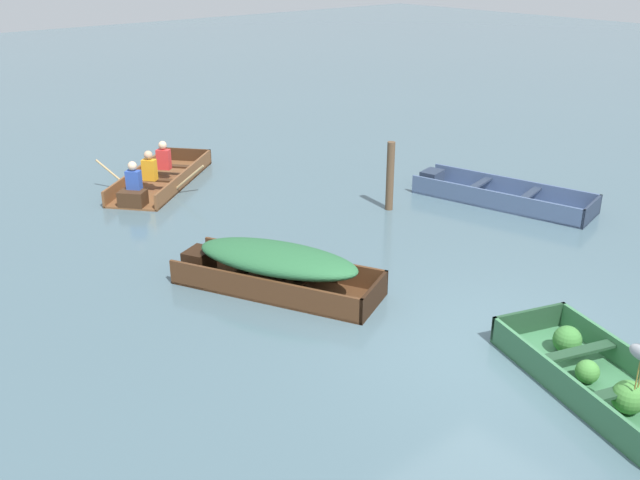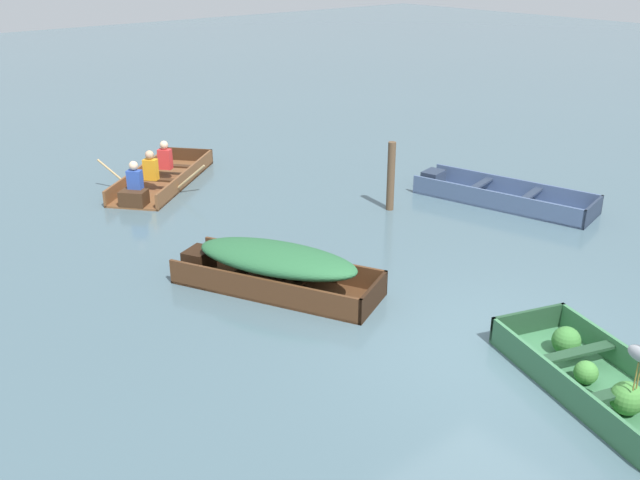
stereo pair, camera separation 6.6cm
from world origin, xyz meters
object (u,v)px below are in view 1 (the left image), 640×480
Objects in this scene: skiff_slate_blue_near_moored at (495,195)px; rowboat_wooden_brown_with_crew at (157,178)px; dinghy_green_foreground at (605,382)px; mooring_post at (390,176)px; skiff_dark_varnish_mid_moored at (275,264)px.

skiff_slate_blue_near_moored is 1.12× the size of rowboat_wooden_brown_with_crew.
dinghy_green_foreground is at bearing -132.52° from skiff_slate_blue_near_moored.
dinghy_green_foreground reaches higher than skiff_slate_blue_near_moored.
skiff_dark_varnish_mid_moored is at bearing -160.80° from mooring_post.
rowboat_wooden_brown_with_crew is 5.06m from mooring_post.
dinghy_green_foreground is 0.81× the size of skiff_slate_blue_near_moored.
skiff_slate_blue_near_moored is at bearing -47.66° from rowboat_wooden_brown_with_crew.
mooring_post is at bearing -56.27° from rowboat_wooden_brown_with_crew.
skiff_dark_varnish_mid_moored is at bearing -100.38° from rowboat_wooden_brown_with_crew.
rowboat_wooden_brown_with_crew is (-0.27, 10.19, 0.04)m from dinghy_green_foreground.
rowboat_wooden_brown_with_crew is at bearing 132.34° from skiff_slate_blue_near_moored.
mooring_post is at bearing 19.20° from skiff_dark_varnish_mid_moored.
dinghy_green_foreground is at bearing -88.50° from rowboat_wooden_brown_with_crew.
mooring_post reaches higher than skiff_slate_blue_near_moored.
skiff_slate_blue_near_moored is 2.32m from mooring_post.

